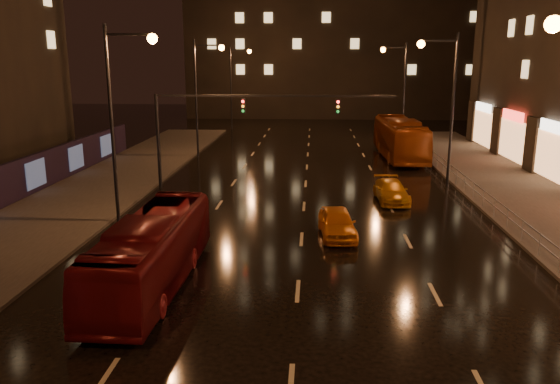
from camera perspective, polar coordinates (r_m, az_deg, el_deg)
name	(u,v)px	position (r m, az deg, el deg)	size (l,w,h in m)	color
ground	(305,190)	(35.70, 2.65, 0.17)	(140.00, 140.00, 0.00)	black
sidewalk_left	(71,206)	(33.87, -21.00, -1.35)	(7.00, 70.00, 0.15)	#38332D
sidewalk_right	(549,214)	(33.47, 26.29, -2.05)	(7.00, 70.00, 0.15)	#38332D
traffic_signal	(227,117)	(35.34, -5.58, 7.78)	(15.31, 0.32, 6.20)	black
railing_right	(474,186)	(34.92, 19.58, 0.59)	(0.05, 56.00, 1.00)	#99999E
bus_red	(152,252)	(20.95, -13.19, -6.08)	(2.29, 9.80, 2.73)	maroon
bus_curb	(400,138)	(48.45, 12.40, 5.49)	(2.86, 12.24, 3.41)	#87350D
taxi_near	(337,223)	(26.39, 5.99, -3.21)	(1.63, 4.05, 1.38)	orange
taxi_far	(391,191)	(33.49, 11.56, 0.10)	(1.75, 4.30, 1.25)	#C67E12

